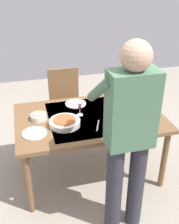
{
  "coord_description": "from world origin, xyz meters",
  "views": [
    {
      "loc": [
        0.61,
        2.35,
        2.1
      ],
      "look_at": [
        0.0,
        0.0,
        0.78
      ],
      "focal_mm": 43.53,
      "sensor_mm": 36.0,
      "label": 1
    }
  ],
  "objects_px": {
    "wine_glass_left": "(135,90)",
    "water_cup_near_right": "(149,122)",
    "water_cup_near_left": "(145,109)",
    "wine_glass_right": "(80,106)",
    "dining_table": "(90,122)",
    "serving_bowl_pasta": "(65,122)",
    "person_server": "(129,134)",
    "dinner_plate_near": "(34,133)",
    "wine_bottle": "(116,112)",
    "side_bowl_salad": "(124,107)",
    "chair_near": "(65,99)",
    "side_bowl_bread": "(39,116)",
    "dinner_plate_far": "(76,104)"
  },
  "relations": [
    {
      "from": "wine_glass_left",
      "to": "water_cup_near_right",
      "type": "bearing_deg",
      "value": 80.25
    },
    {
      "from": "wine_glass_left",
      "to": "water_cup_near_left",
      "type": "relative_size",
      "value": 1.54
    },
    {
      "from": "water_cup_near_right",
      "to": "wine_glass_right",
      "type": "bearing_deg",
      "value": -32.56
    },
    {
      "from": "dining_table",
      "to": "serving_bowl_pasta",
      "type": "relative_size",
      "value": 5.02
    },
    {
      "from": "dining_table",
      "to": "wine_glass_left",
      "type": "relative_size",
      "value": 9.97
    },
    {
      "from": "person_server",
      "to": "dinner_plate_near",
      "type": "bearing_deg",
      "value": -38.64
    },
    {
      "from": "wine_bottle",
      "to": "dinner_plate_near",
      "type": "distance_m",
      "value": 0.8
    },
    {
      "from": "water_cup_near_left",
      "to": "wine_glass_right",
      "type": "bearing_deg",
      "value": -10.45
    },
    {
      "from": "wine_glass_left",
      "to": "side_bowl_salad",
      "type": "xyz_separation_m",
      "value": [
        0.22,
        0.24,
        -0.07
      ]
    },
    {
      "from": "chair_near",
      "to": "wine_bottle",
      "type": "bearing_deg",
      "value": 107.6
    },
    {
      "from": "wine_glass_left",
      "to": "side_bowl_bread",
      "type": "height_order",
      "value": "wine_glass_left"
    },
    {
      "from": "side_bowl_bread",
      "to": "person_server",
      "type": "bearing_deg",
      "value": 127.62
    },
    {
      "from": "person_server",
      "to": "wine_glass_right",
      "type": "xyz_separation_m",
      "value": [
        0.21,
        -0.79,
        -0.13
      ]
    },
    {
      "from": "person_server",
      "to": "dinner_plate_near",
      "type": "relative_size",
      "value": 7.34
    },
    {
      "from": "water_cup_near_left",
      "to": "side_bowl_salad",
      "type": "distance_m",
      "value": 0.23
    },
    {
      "from": "side_bowl_salad",
      "to": "side_bowl_bread",
      "type": "bearing_deg",
      "value": -1.5
    },
    {
      "from": "serving_bowl_pasta",
      "to": "dinner_plate_far",
      "type": "xyz_separation_m",
      "value": [
        -0.2,
        -0.41,
        -0.03
      ]
    },
    {
      "from": "chair_near",
      "to": "dining_table",
      "type": "bearing_deg",
      "value": 97.15
    },
    {
      "from": "chair_near",
      "to": "serving_bowl_pasta",
      "type": "height_order",
      "value": "chair_near"
    },
    {
      "from": "water_cup_near_left",
      "to": "water_cup_near_right",
      "type": "xyz_separation_m",
      "value": [
        0.08,
        0.26,
        -0.01
      ]
    },
    {
      "from": "dining_table",
      "to": "water_cup_near_right",
      "type": "bearing_deg",
      "value": 146.72
    },
    {
      "from": "serving_bowl_pasta",
      "to": "side_bowl_salad",
      "type": "bearing_deg",
      "value": -166.77
    },
    {
      "from": "wine_glass_left",
      "to": "dinner_plate_far",
      "type": "xyz_separation_m",
      "value": [
        0.69,
        -0.01,
        -0.1
      ]
    },
    {
      "from": "side_bowl_salad",
      "to": "side_bowl_bread",
      "type": "height_order",
      "value": "same"
    },
    {
      "from": "wine_glass_right",
      "to": "water_cup_near_right",
      "type": "xyz_separation_m",
      "value": [
        -0.6,
        0.38,
        -0.06
      ]
    },
    {
      "from": "chair_near",
      "to": "wine_bottle",
      "type": "height_order",
      "value": "wine_bottle"
    },
    {
      "from": "dinner_plate_near",
      "to": "side_bowl_bread",
      "type": "bearing_deg",
      "value": -103.68
    },
    {
      "from": "wine_glass_left",
      "to": "serving_bowl_pasta",
      "type": "bearing_deg",
      "value": 24.09
    },
    {
      "from": "chair_near",
      "to": "dinner_plate_far",
      "type": "height_order",
      "value": "chair_near"
    },
    {
      "from": "chair_near",
      "to": "wine_bottle",
      "type": "relative_size",
      "value": 3.07
    },
    {
      "from": "dining_table",
      "to": "serving_bowl_pasta",
      "type": "height_order",
      "value": "serving_bowl_pasta"
    },
    {
      "from": "water_cup_near_left",
      "to": "side_bowl_bread",
      "type": "height_order",
      "value": "water_cup_near_left"
    },
    {
      "from": "dining_table",
      "to": "side_bowl_bread",
      "type": "bearing_deg",
      "value": -8.0
    },
    {
      "from": "wine_glass_left",
      "to": "side_bowl_salad",
      "type": "height_order",
      "value": "wine_glass_left"
    },
    {
      "from": "chair_near",
      "to": "wine_bottle",
      "type": "distance_m",
      "value": 1.13
    },
    {
      "from": "wine_glass_right",
      "to": "dinner_plate_near",
      "type": "height_order",
      "value": "wine_glass_right"
    },
    {
      "from": "water_cup_near_right",
      "to": "side_bowl_salad",
      "type": "bearing_deg",
      "value": -73.18
    },
    {
      "from": "chair_near",
      "to": "person_server",
      "type": "relative_size",
      "value": 0.54
    },
    {
      "from": "wine_glass_right",
      "to": "wine_glass_left",
      "type": "bearing_deg",
      "value": -161.17
    },
    {
      "from": "water_cup_near_left",
      "to": "dinner_plate_near",
      "type": "relative_size",
      "value": 0.43
    },
    {
      "from": "water_cup_near_left",
      "to": "dinner_plate_near",
      "type": "height_order",
      "value": "water_cup_near_left"
    },
    {
      "from": "side_bowl_bread",
      "to": "dinner_plate_near",
      "type": "bearing_deg",
      "value": 76.32
    },
    {
      "from": "side_bowl_bread",
      "to": "side_bowl_salad",
      "type": "bearing_deg",
      "value": 178.5
    },
    {
      "from": "person_server",
      "to": "water_cup_near_right",
      "type": "height_order",
      "value": "person_server"
    },
    {
      "from": "water_cup_near_right",
      "to": "side_bowl_bread",
      "type": "xyz_separation_m",
      "value": [
        1.02,
        -0.4,
        -0.01
      ]
    },
    {
      "from": "wine_glass_left",
      "to": "person_server",
      "type": "bearing_deg",
      "value": 64.25
    },
    {
      "from": "wine_glass_right",
      "to": "serving_bowl_pasta",
      "type": "height_order",
      "value": "wine_glass_right"
    },
    {
      "from": "dining_table",
      "to": "wine_bottle",
      "type": "xyz_separation_m",
      "value": [
        -0.22,
        0.17,
        0.18
      ]
    },
    {
      "from": "water_cup_near_right",
      "to": "dinner_plate_near",
      "type": "relative_size",
      "value": 0.38
    },
    {
      "from": "wine_bottle",
      "to": "dinner_plate_far",
      "type": "distance_m",
      "value": 0.57
    }
  ]
}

